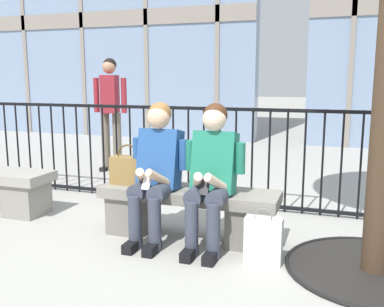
# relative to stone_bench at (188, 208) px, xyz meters

# --- Properties ---
(ground_plane) EXTENTS (60.00, 60.00, 0.00)m
(ground_plane) POSITION_rel_stone_bench_xyz_m (0.00, 0.00, -0.27)
(ground_plane) COLOR #9E9B93
(stone_bench) EXTENTS (1.60, 0.44, 0.45)m
(stone_bench) POSITION_rel_stone_bench_xyz_m (0.00, 0.00, 0.00)
(stone_bench) COLOR gray
(stone_bench) RESTS_ON ground
(seated_person_with_phone) EXTENTS (0.52, 0.66, 1.21)m
(seated_person_with_phone) POSITION_rel_stone_bench_xyz_m (-0.25, -0.13, 0.38)
(seated_person_with_phone) COLOR #383D4C
(seated_person_with_phone) RESTS_ON ground
(seated_person_companion) EXTENTS (0.52, 0.66, 1.21)m
(seated_person_companion) POSITION_rel_stone_bench_xyz_m (0.25, -0.13, 0.38)
(seated_person_companion) COLOR #383D4C
(seated_person_companion) RESTS_ON ground
(handbag_on_bench) EXTENTS (0.32, 0.16, 0.37)m
(handbag_on_bench) POSITION_rel_stone_bench_xyz_m (-0.58, -0.01, 0.31)
(handbag_on_bench) COLOR olive
(handbag_on_bench) RESTS_ON stone_bench
(shopping_bag) EXTENTS (0.28, 0.13, 0.46)m
(shopping_bag) POSITION_rel_stone_bench_xyz_m (0.73, -0.34, -0.08)
(shopping_bag) COLOR white
(shopping_bag) RESTS_ON ground
(bystander_at_railing) EXTENTS (0.55, 0.43, 1.71)m
(bystander_at_railing) POSITION_rel_stone_bench_xyz_m (-2.07, 2.31, 0.73)
(bystander_at_railing) COLOR #6B6051
(bystander_at_railing) RESTS_ON ground
(plaza_railing) EXTENTS (8.40, 0.04, 1.11)m
(plaza_railing) POSITION_rel_stone_bench_xyz_m (-0.00, 1.03, 0.29)
(plaza_railing) COLOR black
(plaza_railing) RESTS_ON ground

